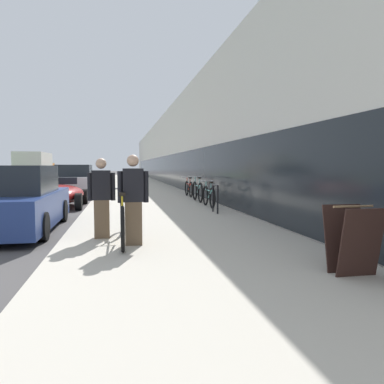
% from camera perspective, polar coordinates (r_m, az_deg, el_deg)
% --- Properties ---
extents(sidewalk_slab, '(4.69, 70.00, 0.14)m').
position_cam_1_polar(sidewalk_slab, '(26.65, -8.35, 0.79)').
color(sidewalk_slab, '#BCB5A5').
rests_on(sidewalk_slab, ground).
extents(storefront_facade, '(10.01, 70.00, 5.81)m').
position_cam_1_polar(storefront_facade, '(35.66, 2.99, 6.18)').
color(storefront_facade, silver).
rests_on(storefront_facade, ground).
extents(tandem_bicycle, '(0.52, 2.47, 0.96)m').
position_cam_1_polar(tandem_bicycle, '(7.03, -10.59, -4.23)').
color(tandem_bicycle, black).
rests_on(tandem_bicycle, sidewalk_slab).
extents(person_rider, '(0.54, 0.21, 1.60)m').
position_cam_1_polar(person_rider, '(6.69, -8.94, -1.18)').
color(person_rider, brown).
rests_on(person_rider, sidewalk_slab).
extents(person_bystander, '(0.53, 0.21, 1.55)m').
position_cam_1_polar(person_bystander, '(7.45, -13.61, -0.91)').
color(person_bystander, brown).
rests_on(person_bystander, sidewalk_slab).
extents(bike_rack_hoop, '(0.05, 0.60, 0.84)m').
position_cam_1_polar(bike_rack_hoop, '(11.18, 3.57, -0.57)').
color(bike_rack_hoop, black).
rests_on(bike_rack_hoop, sidewalk_slab).
extents(cruiser_bike_nearest, '(0.52, 1.70, 0.89)m').
position_cam_1_polar(cruiser_bike_nearest, '(12.78, 2.57, -0.62)').
color(cruiser_bike_nearest, black).
rests_on(cruiser_bike_nearest, sidewalk_slab).
extents(cruiser_bike_middle, '(0.52, 1.84, 0.98)m').
position_cam_1_polar(cruiser_bike_middle, '(14.74, 0.84, 0.13)').
color(cruiser_bike_middle, black).
rests_on(cruiser_bike_middle, sidewalk_slab).
extents(cruiser_bike_farthest, '(0.52, 1.74, 0.90)m').
position_cam_1_polar(cruiser_bike_farthest, '(17.12, -0.50, 0.56)').
color(cruiser_bike_farthest, black).
rests_on(cruiser_bike_farthest, sidewalk_slab).
extents(sandwich_board_sign, '(0.56, 0.56, 0.90)m').
position_cam_1_polar(sandwich_board_sign, '(5.29, 23.24, -6.69)').
color(sandwich_board_sign, '#331E19').
rests_on(sandwich_board_sign, sidewalk_slab).
extents(parked_sedan_curbside, '(1.75, 4.62, 1.55)m').
position_cam_1_polar(parked_sedan_curbside, '(9.72, -24.85, -1.33)').
color(parked_sedan_curbside, navy).
rests_on(parked_sedan_curbside, ground).
extents(vintage_roadster_curbside, '(1.89, 3.95, 1.09)m').
position_cam_1_polar(vintage_roadster_curbside, '(14.77, -19.67, -0.36)').
color(vintage_roadster_curbside, maroon).
rests_on(vintage_roadster_curbside, ground).
extents(parked_sedan_far, '(1.94, 4.14, 1.60)m').
position_cam_1_polar(parked_sedan_far, '(19.72, -17.45, 1.46)').
color(parked_sedan_far, silver).
rests_on(parked_sedan_far, ground).
extents(moving_truck, '(2.23, 6.54, 2.64)m').
position_cam_1_polar(moving_truck, '(34.14, -22.77, 3.35)').
color(moving_truck, orange).
rests_on(moving_truck, ground).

